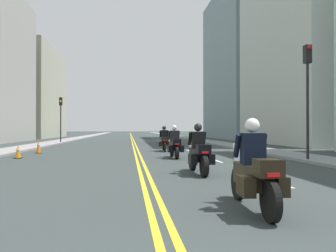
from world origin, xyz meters
TOP-DOWN VIEW (x-y plane):
  - ground_plane at (0.00, 48.00)m, footprint 264.00×264.00m
  - sidewalk_left at (-8.04, 48.00)m, footprint 2.24×144.00m
  - sidewalk_right at (8.04, 48.00)m, footprint 2.24×144.00m
  - centreline_yellow_inner at (-0.12, 48.00)m, footprint 0.12×132.00m
  - centreline_yellow_outer at (0.12, 48.00)m, footprint 0.12×132.00m
  - lane_dashes_white at (3.46, 29.00)m, footprint 0.14×56.40m
  - building_right_1 at (16.27, 28.61)m, footprint 7.56×15.10m
  - building_left_2 at (-17.02, 55.00)m, footprint 9.05×18.49m
  - building_right_2 at (15.60, 46.22)m, footprint 6.23×17.62m
  - motorcycle_0 at (1.69, 4.81)m, footprint 0.77×2.30m
  - motorcycle_1 at (1.73, 9.52)m, footprint 0.77×2.26m
  - motorcycle_2 at (1.75, 15.15)m, footprint 0.77×2.17m
  - motorcycle_3 at (1.77, 20.02)m, footprint 0.78×2.19m
  - traffic_cone_1 at (-5.87, 15.96)m, footprint 0.36×0.36m
  - traffic_cone_2 at (-5.79, 19.26)m, footprint 0.34×0.34m
  - traffic_light_near at (7.33, 12.75)m, footprint 0.28×0.38m
  - traffic_light_far at (-7.33, 33.11)m, footprint 0.28×0.38m

SIDE VIEW (x-z plane):
  - ground_plane at x=0.00m, z-range 0.00..0.00m
  - centreline_yellow_inner at x=-0.12m, z-range 0.00..0.01m
  - centreline_yellow_outer at x=0.12m, z-range 0.00..0.01m
  - lane_dashes_white at x=3.46m, z-range 0.00..0.01m
  - sidewalk_left at x=-8.04m, z-range 0.00..0.12m
  - sidewalk_right at x=8.04m, z-range 0.00..0.12m
  - traffic_cone_1 at x=-5.87m, z-range 0.00..0.68m
  - traffic_cone_2 at x=-5.79m, z-range 0.00..0.82m
  - motorcycle_2 at x=1.75m, z-range -0.17..1.47m
  - motorcycle_1 at x=1.73m, z-range -0.16..1.46m
  - motorcycle_3 at x=1.77m, z-range -0.15..1.49m
  - motorcycle_0 at x=1.69m, z-range -0.15..1.49m
  - traffic_light_far at x=-7.33m, z-range 0.89..5.50m
  - traffic_light_near at x=7.33m, z-range 0.96..6.10m
  - building_left_2 at x=-17.02m, z-range 0.00..14.43m
  - building_right_2 at x=15.60m, z-range 0.00..21.98m
  - building_right_1 at x=16.27m, z-range 0.00..22.29m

